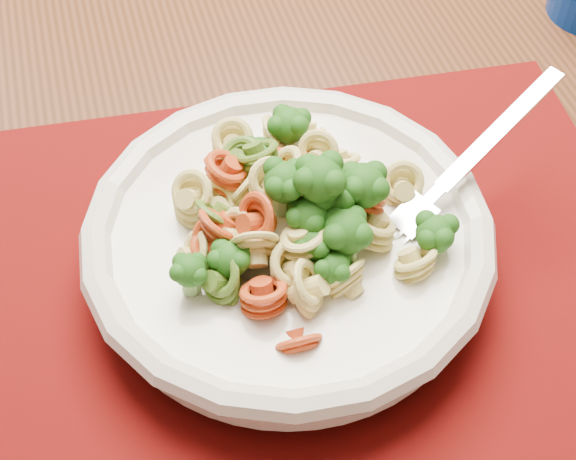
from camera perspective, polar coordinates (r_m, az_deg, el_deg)
dining_table at (r=0.63m, az=-7.78°, el=-5.25°), size 1.77×1.47×0.74m
placemat at (r=0.52m, az=0.93°, el=-4.02°), size 0.59×0.54×0.00m
pasta_bowl at (r=0.51m, az=0.00°, el=-0.71°), size 0.26×0.26×0.05m
pasta_broccoli_heap at (r=0.50m, az=0.00°, el=0.44°), size 0.22×0.22×0.06m
fork at (r=0.51m, az=8.92°, el=1.03°), size 0.18×0.03×0.08m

